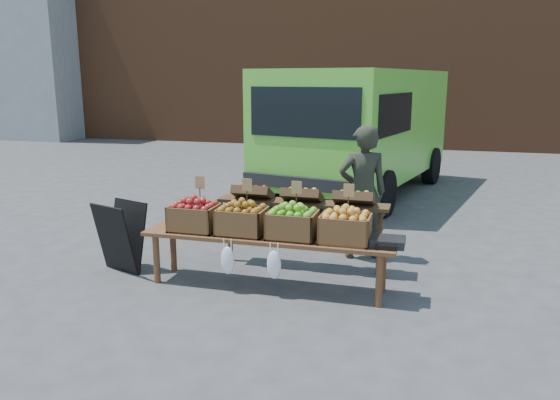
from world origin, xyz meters
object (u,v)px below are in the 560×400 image
(delivery_van, at_px, (359,133))
(chalkboard_sign, at_px, (121,237))
(crate_red_apples, at_px, (292,225))
(crate_green_apples, at_px, (345,229))
(crate_russet_pears, at_px, (242,221))
(back_table, at_px, (302,225))
(display_bench, at_px, (267,262))
(weighing_scale, at_px, (388,242))
(crate_golden_apples, at_px, (195,218))
(vendor, at_px, (363,192))

(delivery_van, bearing_deg, chalkboard_sign, -98.22)
(chalkboard_sign, xyz_separation_m, crate_red_apples, (2.05, -0.03, 0.30))
(crate_red_apples, relative_size, crate_green_apples, 1.00)
(delivery_van, xyz_separation_m, crate_russet_pears, (-0.52, -5.28, -0.46))
(back_table, bearing_deg, chalkboard_sign, -160.67)
(display_bench, xyz_separation_m, weighing_scale, (1.25, 0.00, 0.33))
(back_table, xyz_separation_m, crate_golden_apples, (-1.03, -0.72, 0.19))
(display_bench, height_order, weighing_scale, weighing_scale)
(chalkboard_sign, relative_size, crate_red_apples, 1.65)
(vendor, distance_m, crate_golden_apples, 2.10)
(crate_red_apples, bearing_deg, vendor, 66.65)
(crate_russet_pears, bearing_deg, vendor, 49.31)
(weighing_scale, bearing_deg, crate_red_apples, 180.00)
(delivery_van, height_order, crate_red_apples, delivery_van)
(chalkboard_sign, bearing_deg, delivery_van, 87.95)
(crate_red_apples, xyz_separation_m, crate_green_apples, (0.55, 0.00, 0.00))
(chalkboard_sign, distance_m, crate_golden_apples, 0.99)
(chalkboard_sign, xyz_separation_m, display_bench, (1.77, -0.03, -0.13))
(display_bench, bearing_deg, back_table, 74.11)
(weighing_scale, bearing_deg, crate_green_apples, 180.00)
(back_table, distance_m, crate_green_apples, 0.97)
(delivery_van, xyz_separation_m, weighing_scale, (1.01, -5.28, -0.56))
(crate_red_apples, bearing_deg, chalkboard_sign, 179.25)
(back_table, relative_size, crate_golden_apples, 4.20)
(chalkboard_sign, relative_size, crate_green_apples, 1.65)
(delivery_van, bearing_deg, display_bench, -79.88)
(delivery_van, xyz_separation_m, crate_golden_apples, (-1.07, -5.28, -0.46))
(delivery_van, height_order, chalkboard_sign, delivery_van)
(delivery_van, distance_m, back_table, 4.60)
(crate_green_apples, bearing_deg, delivery_van, 96.30)
(weighing_scale, bearing_deg, crate_golden_apples, 180.00)
(back_table, distance_m, crate_red_apples, 0.75)
(back_table, relative_size, display_bench, 0.78)
(vendor, distance_m, back_table, 0.90)
(vendor, bearing_deg, back_table, 20.71)
(crate_russet_pears, distance_m, crate_red_apples, 0.55)
(back_table, height_order, crate_russet_pears, back_table)
(vendor, xyz_separation_m, display_bench, (-0.83, -1.28, -0.54))
(chalkboard_sign, xyz_separation_m, crate_russet_pears, (1.50, -0.03, 0.30))
(delivery_van, relative_size, crate_red_apples, 10.45)
(crate_golden_apples, distance_m, crate_russet_pears, 0.55)
(crate_green_apples, bearing_deg, crate_golden_apples, 180.00)
(delivery_van, xyz_separation_m, back_table, (-0.04, -4.56, -0.65))
(delivery_van, height_order, display_bench, delivery_van)
(chalkboard_sign, relative_size, crate_russet_pears, 1.65)
(back_table, xyz_separation_m, crate_green_apples, (0.62, -0.72, 0.19))
(back_table, xyz_separation_m, display_bench, (-0.20, -0.72, -0.24))
(crate_golden_apples, bearing_deg, vendor, 37.83)
(chalkboard_sign, relative_size, display_bench, 0.30)
(crate_red_apples, bearing_deg, crate_golden_apples, 180.00)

